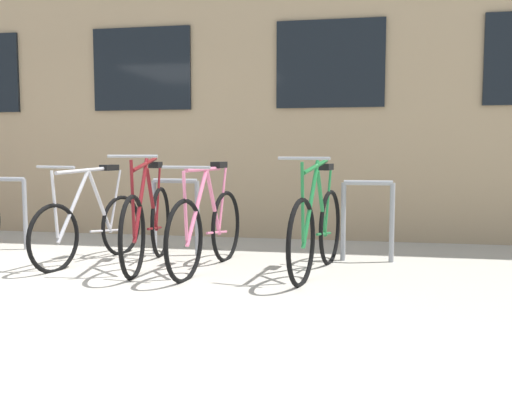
{
  "coord_description": "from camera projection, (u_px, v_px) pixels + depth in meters",
  "views": [
    {
      "loc": [
        2.81,
        -3.83,
        1.1
      ],
      "look_at": [
        1.79,
        1.6,
        0.58
      ],
      "focal_mm": 39.92,
      "sensor_mm": 36.0,
      "label": 1
    }
  ],
  "objects": [
    {
      "name": "bicycle_pink",
      "position": [
        207.0,
        228.0,
        5.27
      ],
      "size": [
        0.44,
        1.69,
        1.02
      ],
      "color": "black",
      "rests_on": "ground"
    },
    {
      "name": "storefront_building",
      "position": [
        215.0,
        50.0,
        10.83
      ],
      "size": [
        28.0,
        7.42,
        6.05
      ],
      "color": "tan",
      "rests_on": "ground"
    },
    {
      "name": "bicycle_silver",
      "position": [
        90.0,
        226.0,
        5.64
      ],
      "size": [
        0.53,
        1.61,
        0.99
      ],
      "color": "black",
      "rests_on": "ground"
    },
    {
      "name": "bicycle_maroon",
      "position": [
        148.0,
        224.0,
        5.45
      ],
      "size": [
        0.44,
        1.78,
        1.09
      ],
      "color": "black",
      "rests_on": "ground"
    },
    {
      "name": "bike_rack",
      "position": [
        88.0,
        208.0,
        6.21
      ],
      "size": [
        6.53,
        0.05,
        0.81
      ],
      "color": "gray",
      "rests_on": "ground"
    },
    {
      "name": "bicycle_green",
      "position": [
        317.0,
        229.0,
        5.11
      ],
      "size": [
        0.47,
        1.7,
        1.07
      ],
      "color": "black",
      "rests_on": "ground"
    }
  ]
}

